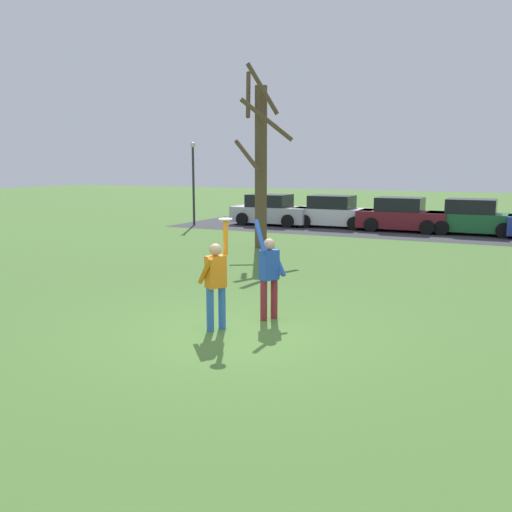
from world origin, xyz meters
TOP-DOWN VIEW (x-y plane):
  - ground_plane at (0.00, 0.00)m, footprint 120.00×120.00m
  - person_catcher at (-0.38, -0.02)m, footprint 0.52×0.59m
  - person_defender at (0.22, 1.07)m, footprint 0.61×0.66m
  - frisbee_disc at (-0.27, 0.18)m, footprint 0.25×0.25m
  - parked_car_silver at (-7.09, 17.47)m, footprint 4.11×2.06m
  - parked_car_white at (-3.81, 17.86)m, footprint 4.11×2.06m
  - parked_car_maroon at (-0.39, 17.65)m, footprint 4.11×2.06m
  - parked_car_green at (2.76, 17.77)m, footprint 4.11×2.06m
  - parking_strip at (1.26, 17.52)m, footprint 25.81×6.40m
  - bare_tree_tall at (-4.15, 9.90)m, footprint 2.31×1.71m
  - lamppost_by_lot at (-10.62, 15.52)m, footprint 0.28×0.28m

SIDE VIEW (x-z plane):
  - ground_plane at x=0.00m, z-range 0.00..0.00m
  - parking_strip at x=1.26m, z-range 0.00..0.01m
  - parked_car_silver at x=-7.09m, z-range -0.07..1.52m
  - parked_car_white at x=-3.81m, z-range -0.07..1.52m
  - parked_car_maroon at x=-0.39m, z-range -0.07..1.52m
  - parked_car_green at x=2.76m, z-range -0.07..1.52m
  - person_defender at x=0.22m, z-range -0.04..2.00m
  - person_catcher at x=-0.38m, z-range -0.06..2.02m
  - frisbee_disc at x=-0.27m, z-range 2.08..2.10m
  - lamppost_by_lot at x=-10.62m, z-range 0.46..4.72m
  - bare_tree_tall at x=-4.15m, z-range -0.08..6.57m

